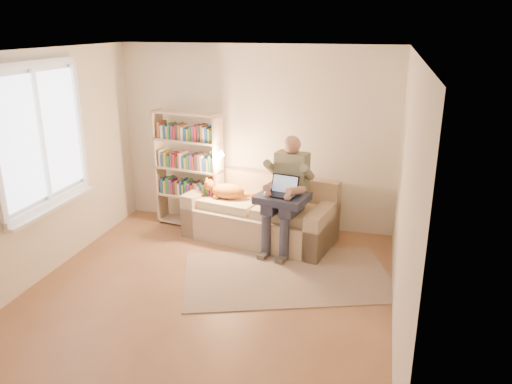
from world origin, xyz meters
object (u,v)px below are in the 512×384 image
(person, at_px, (287,188))
(cat, at_px, (225,190))
(laptop, at_px, (285,190))
(bookshelf, at_px, (188,164))
(sofa, at_px, (261,216))

(person, xyz_separation_m, cat, (-0.92, 0.22, -0.18))
(person, bearing_deg, laptop, -80.46)
(person, relative_size, bookshelf, 0.88)
(sofa, height_order, laptop, laptop)
(person, bearing_deg, bookshelf, 177.24)
(cat, xyz_separation_m, laptop, (0.91, -0.36, 0.19))
(cat, bearing_deg, laptop, -9.73)
(laptop, relative_size, bookshelf, 0.24)
(sofa, bearing_deg, laptop, -31.88)
(person, distance_m, bookshelf, 1.58)
(cat, relative_size, bookshelf, 0.42)
(laptop, bearing_deg, cat, 170.27)
(sofa, distance_m, person, 0.71)
(cat, bearing_deg, person, -1.51)
(cat, bearing_deg, bookshelf, 175.38)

